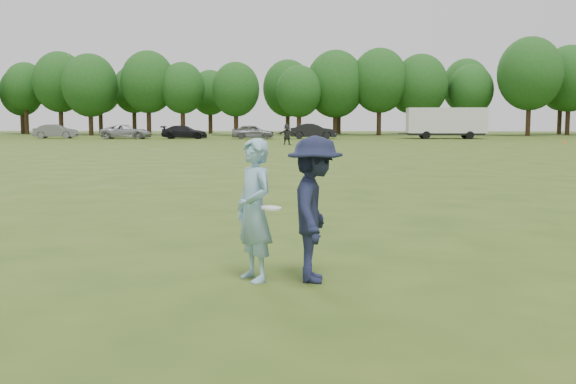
# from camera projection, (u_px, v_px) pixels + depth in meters

# --- Properties ---
(ground) EXTENTS (200.00, 200.00, 0.00)m
(ground) POSITION_uv_depth(u_px,v_px,m) (250.00, 274.00, 9.54)
(ground) COLOR #2F4A14
(ground) RESTS_ON ground
(thrower) EXTENTS (0.78, 0.84, 1.93)m
(thrower) POSITION_uv_depth(u_px,v_px,m) (254.00, 210.00, 9.04)
(thrower) COLOR #85B4CE
(thrower) RESTS_ON ground
(defender) EXTENTS (0.78, 1.30, 1.96)m
(defender) POSITION_uv_depth(u_px,v_px,m) (315.00, 209.00, 9.00)
(defender) COLOR #191D38
(defender) RESTS_ON ground
(player_far_d) EXTENTS (1.65, 0.82, 1.71)m
(player_far_d) POSITION_uv_depth(u_px,v_px,m) (287.00, 134.00, 54.02)
(player_far_d) COLOR #282828
(player_far_d) RESTS_ON ground
(car_b) EXTENTS (4.57, 1.89, 1.47)m
(car_b) POSITION_uv_depth(u_px,v_px,m) (56.00, 131.00, 70.98)
(car_b) COLOR slate
(car_b) RESTS_ON ground
(car_c) EXTENTS (5.26, 2.60, 1.43)m
(car_c) POSITION_uv_depth(u_px,v_px,m) (126.00, 132.00, 69.40)
(car_c) COLOR #9F9FA4
(car_c) RESTS_ON ground
(car_d) EXTENTS (4.75, 2.00, 1.37)m
(car_d) POSITION_uv_depth(u_px,v_px,m) (184.00, 132.00, 69.69)
(car_d) COLOR black
(car_d) RESTS_ON ground
(car_e) EXTENTS (4.42, 2.02, 1.47)m
(car_e) POSITION_uv_depth(u_px,v_px,m) (253.00, 132.00, 68.87)
(car_e) COLOR slate
(car_e) RESTS_ON ground
(car_f) EXTENTS (4.83, 1.82, 1.57)m
(car_f) POSITION_uv_depth(u_px,v_px,m) (313.00, 131.00, 69.21)
(car_f) COLOR black
(car_f) RESTS_ON ground
(field_cone) EXTENTS (0.28, 0.28, 0.30)m
(field_cone) POSITION_uv_depth(u_px,v_px,m) (565.00, 141.00, 57.93)
(field_cone) COLOR #F5450C
(field_cone) RESTS_ON ground
(disc_in_play) EXTENTS (0.28, 0.28, 0.05)m
(disc_in_play) POSITION_uv_depth(u_px,v_px,m) (271.00, 208.00, 8.76)
(disc_in_play) COLOR white
(disc_in_play) RESTS_ON ground
(cargo_trailer) EXTENTS (9.00, 2.75, 3.20)m
(cargo_trailer) POSITION_uv_depth(u_px,v_px,m) (446.00, 122.00, 69.59)
(cargo_trailer) COLOR silver
(cargo_trailer) RESTS_ON ground
(treeline) EXTENTS (130.35, 18.39, 11.74)m
(treeline) POSITION_uv_depth(u_px,v_px,m) (335.00, 85.00, 85.05)
(treeline) COLOR #332114
(treeline) RESTS_ON ground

